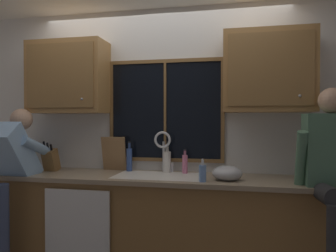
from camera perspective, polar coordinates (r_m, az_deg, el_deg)
The scene contains 23 objects.
back_wall at distance 3.31m, azimuth -0.97°, elevation -1.63°, with size 5.85×0.12×2.55m, color silver.
window_glass at distance 3.23m, azimuth -0.47°, elevation 2.74°, with size 1.10×0.02×0.95m, color black.
window_frame_top at distance 3.27m, azimuth -0.51°, elevation 11.40°, with size 1.17×0.02×0.04m, color brown.
window_frame_bottom at distance 3.24m, azimuth -0.50°, elevation -5.99°, with size 1.17×0.02×0.04m, color brown.
window_frame_left at distance 3.38m, azimuth -9.95°, elevation 2.65°, with size 0.04×0.02×0.95m, color brown.
window_frame_right at distance 3.15m, azimuth 9.65°, elevation 2.77°, with size 0.04×0.02×0.95m, color brown.
window_mullion_center at distance 3.22m, azimuth -0.51°, elevation 2.75°, with size 0.02×0.02×0.95m, color brown.
lower_cabinet_run at distance 3.12m, azimuth -2.44°, elevation -17.42°, with size 3.45×0.58×0.88m, color olive.
countertop at distance 2.99m, azimuth -2.54°, elevation -9.15°, with size 3.51×0.62×0.04m, color gray.
dishwasher_front at distance 3.04m, azimuth -15.78°, elevation -17.63°, with size 0.60×0.02×0.74m, color white.
upper_cabinet_left at distance 3.45m, azimuth -17.22°, elevation 8.18°, with size 0.78×0.36×0.72m.
upper_cabinet_right at distance 3.04m, azimuth 17.29°, elevation 9.15°, with size 0.78×0.36×0.72m.
sink at distance 3.00m, azimuth -1.66°, elevation -10.61°, with size 0.80×0.46×0.21m.
faucet at distance 3.13m, azimuth -0.76°, elevation -3.65°, with size 0.18×0.09×0.40m.
person_standing at distance 3.31m, azimuth -26.90°, elevation -7.31°, with size 0.53×0.70×1.54m.
person_sitting_on_counter at distance 2.71m, azimuth 27.45°, elevation -5.96°, with size 0.54×0.60×1.26m.
knife_block at distance 3.45m, azimuth -20.00°, elevation -5.69°, with size 0.12×0.18×0.32m.
cutting_board at distance 3.32m, azimuth -9.52°, elevation -4.85°, with size 0.25×0.02×0.35m, color #997047.
mixing_bowl at distance 2.82m, azimuth 10.41°, elevation -8.20°, with size 0.25×0.25×0.13m, color #B7B7BC.
soap_dispenser at distance 2.70m, azimuth 6.13°, elevation -8.24°, with size 0.06×0.07×0.19m.
bottle_green_glass at distance 3.15m, azimuth -0.18°, elevation -6.25°, with size 0.07×0.07×0.27m.
bottle_tall_clear at distance 3.25m, azimuth -6.85°, elevation -5.81°, with size 0.06×0.06×0.29m.
bottle_amber_small at distance 3.10m, azimuth 3.01°, elevation -6.64°, with size 0.05×0.05×0.23m.
Camera 1 is at (0.72, -3.16, 1.43)m, focal length 34.49 mm.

